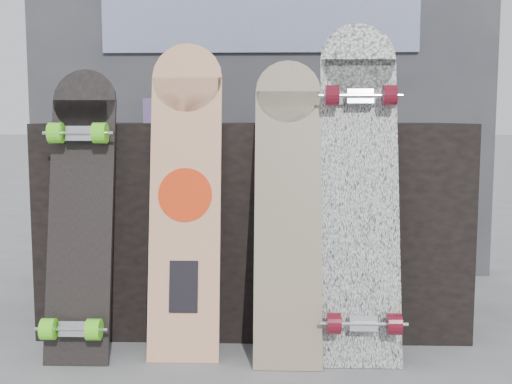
{
  "coord_description": "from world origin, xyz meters",
  "views": [
    {
      "loc": [
        0.09,
        -2.06,
        0.82
      ],
      "look_at": [
        0.02,
        0.2,
        0.56
      ],
      "focal_mm": 45.0,
      "sensor_mm": 36.0,
      "label": 1
    }
  ],
  "objects_px": {
    "longboard_geisha": "(185,191)",
    "vendor_table": "(255,222)",
    "longboard_cascadia": "(360,183)",
    "longboard_celtic": "(288,199)",
    "skateboard_dark": "(80,210)"
  },
  "relations": [
    {
      "from": "longboard_cascadia",
      "to": "skateboard_dark",
      "type": "distance_m",
      "value": 0.96
    },
    {
      "from": "longboard_celtic",
      "to": "skateboard_dark",
      "type": "bearing_deg",
      "value": -176.62
    },
    {
      "from": "longboard_geisha",
      "to": "longboard_cascadia",
      "type": "distance_m",
      "value": 0.6
    },
    {
      "from": "vendor_table",
      "to": "longboard_geisha",
      "type": "xyz_separation_m",
      "value": [
        -0.23,
        -0.38,
        0.17
      ]
    },
    {
      "from": "longboard_celtic",
      "to": "vendor_table",
      "type": "bearing_deg",
      "value": 108.23
    },
    {
      "from": "longboard_geisha",
      "to": "longboard_cascadia",
      "type": "relative_size",
      "value": 0.94
    },
    {
      "from": "skateboard_dark",
      "to": "longboard_celtic",
      "type": "bearing_deg",
      "value": 3.38
    },
    {
      "from": "vendor_table",
      "to": "longboard_cascadia",
      "type": "xyz_separation_m",
      "value": [
        0.37,
        -0.37,
        0.2
      ]
    },
    {
      "from": "longboard_geisha",
      "to": "longboard_celtic",
      "type": "bearing_deg",
      "value": -2.11
    },
    {
      "from": "vendor_table",
      "to": "longboard_cascadia",
      "type": "distance_m",
      "value": 0.57
    },
    {
      "from": "vendor_table",
      "to": "skateboard_dark",
      "type": "height_order",
      "value": "skateboard_dark"
    },
    {
      "from": "longboard_geisha",
      "to": "vendor_table",
      "type": "bearing_deg",
      "value": 59.08
    },
    {
      "from": "vendor_table",
      "to": "longboard_celtic",
      "type": "xyz_separation_m",
      "value": [
        0.13,
        -0.39,
        0.14
      ]
    },
    {
      "from": "vendor_table",
      "to": "skateboard_dark",
      "type": "relative_size",
      "value": 1.61
    },
    {
      "from": "vendor_table",
      "to": "longboard_cascadia",
      "type": "bearing_deg",
      "value": -45.06
    }
  ]
}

